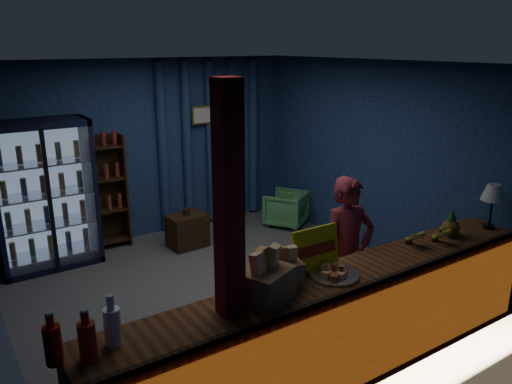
# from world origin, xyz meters

# --- Properties ---
(ground) EXTENTS (4.60, 4.60, 0.00)m
(ground) POSITION_xyz_m (0.00, 0.00, 0.00)
(ground) COLOR #515154
(ground) RESTS_ON ground
(room_walls) EXTENTS (4.60, 4.60, 4.60)m
(room_walls) POSITION_xyz_m (0.00, 0.00, 1.57)
(room_walls) COLOR navy
(room_walls) RESTS_ON ground
(counter) EXTENTS (4.40, 0.57, 0.99)m
(counter) POSITION_xyz_m (0.00, -1.91, 0.48)
(counter) COLOR brown
(counter) RESTS_ON ground
(support_post) EXTENTS (0.16, 0.16, 2.60)m
(support_post) POSITION_xyz_m (-1.05, -1.90, 1.30)
(support_post) COLOR maroon
(support_post) RESTS_ON ground
(beverage_cooler) EXTENTS (1.20, 0.62, 1.90)m
(beverage_cooler) POSITION_xyz_m (-1.55, 1.92, 0.93)
(beverage_cooler) COLOR black
(beverage_cooler) RESTS_ON ground
(bottle_shelf) EXTENTS (0.50, 0.28, 1.60)m
(bottle_shelf) POSITION_xyz_m (-0.70, 2.06, 0.79)
(bottle_shelf) COLOR #332410
(bottle_shelf) RESTS_ON ground
(curtain_folds) EXTENTS (1.74, 0.14, 2.50)m
(curtain_folds) POSITION_xyz_m (1.00, 2.14, 1.30)
(curtain_folds) COLOR navy
(curtain_folds) RESTS_ON room_walls
(framed_picture) EXTENTS (0.36, 0.04, 0.28)m
(framed_picture) POSITION_xyz_m (0.85, 2.10, 1.75)
(framed_picture) COLOR gold
(framed_picture) RESTS_ON room_walls
(shopkeeper) EXTENTS (0.63, 0.47, 1.57)m
(shopkeeper) POSITION_xyz_m (0.64, -1.33, 0.79)
(shopkeeper) COLOR maroon
(shopkeeper) RESTS_ON ground
(green_chair) EXTENTS (0.82, 0.82, 0.55)m
(green_chair) POSITION_xyz_m (1.90, 1.35, 0.27)
(green_chair) COLOR #56AC61
(green_chair) RESTS_ON ground
(side_table) EXTENTS (0.54, 0.41, 0.57)m
(side_table) POSITION_xyz_m (0.20, 1.42, 0.24)
(side_table) COLOR #332410
(side_table) RESTS_ON ground
(yellow_sign) EXTENTS (0.46, 0.10, 0.37)m
(yellow_sign) POSITION_xyz_m (-0.08, -1.68, 1.13)
(yellow_sign) COLOR yellow
(yellow_sign) RESTS_ON counter
(soda_bottles) EXTENTS (0.47, 0.19, 0.35)m
(soda_bottles) POSITION_xyz_m (-2.05, -1.85, 1.09)
(soda_bottles) COLOR #AC230B
(soda_bottles) RESTS_ON counter
(snack_box_left) EXTENTS (0.47, 0.43, 0.41)m
(snack_box_left) POSITION_xyz_m (-0.73, -1.88, 1.09)
(snack_box_left) COLOR #8D6644
(snack_box_left) RESTS_ON counter
(snack_box_centre) EXTENTS (0.34, 0.31, 0.31)m
(snack_box_centre) POSITION_xyz_m (-0.47, -1.74, 1.06)
(snack_box_centre) COLOR #8D6644
(snack_box_centre) RESTS_ON counter
(pastry_tray) EXTENTS (0.41, 0.41, 0.07)m
(pastry_tray) POSITION_xyz_m (-0.04, -1.87, 0.97)
(pastry_tray) COLOR silver
(pastry_tray) RESTS_ON counter
(banana_bunches) EXTENTS (0.74, 0.29, 0.16)m
(banana_bunches) POSITION_xyz_m (1.29, -1.82, 1.03)
(banana_bunches) COLOR gold
(banana_bunches) RESTS_ON counter
(table_lamp) EXTENTS (0.24, 0.24, 0.47)m
(table_lamp) POSITION_xyz_m (2.05, -1.93, 1.32)
(table_lamp) COLOR black
(table_lamp) RESTS_ON counter
(pineapple) EXTENTS (0.18, 0.18, 0.30)m
(pineapple) POSITION_xyz_m (1.50, -1.86, 1.08)
(pineapple) COLOR olive
(pineapple) RESTS_ON counter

